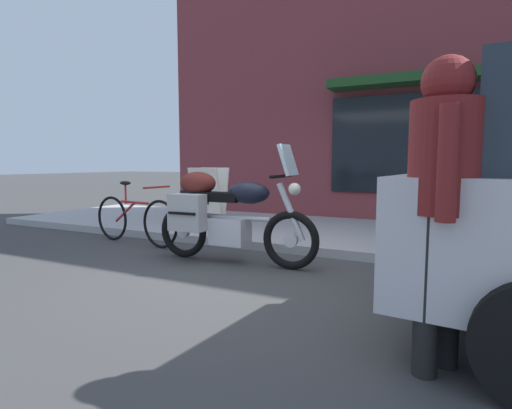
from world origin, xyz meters
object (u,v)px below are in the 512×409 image
(parked_bicycle, at_px, (135,219))
(sandwich_board_sign, at_px, (209,198))
(touring_motorcycle, at_px, (223,212))
(pedestrian_walking, at_px, (444,177))

(parked_bicycle, relative_size, sandwich_board_sign, 1.75)
(touring_motorcycle, distance_m, parked_bicycle, 1.82)
(sandwich_board_sign, bearing_deg, touring_motorcycle, -52.25)
(touring_motorcycle, distance_m, pedestrian_walking, 3.00)
(parked_bicycle, xyz_separation_m, sandwich_board_sign, (0.56, 1.16, 0.25))
(pedestrian_walking, bearing_deg, parked_bicycle, 153.83)
(touring_motorcycle, height_order, sandwich_board_sign, touring_motorcycle)
(parked_bicycle, height_order, pedestrian_walking, pedestrian_walking)
(pedestrian_walking, distance_m, sandwich_board_sign, 4.88)
(parked_bicycle, relative_size, pedestrian_walking, 0.98)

